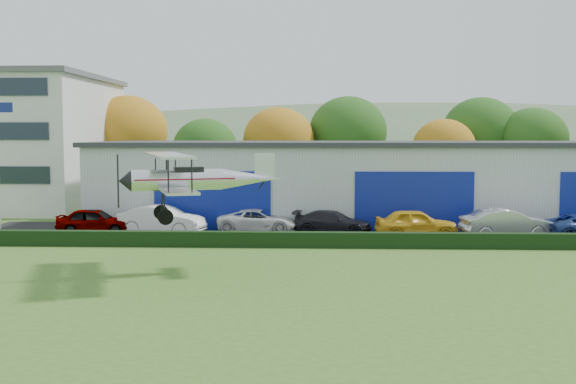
{
  "coord_description": "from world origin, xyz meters",
  "views": [
    {
      "loc": [
        -0.8,
        -18.79,
        5.83
      ],
      "look_at": [
        -2.04,
        11.6,
        3.25
      ],
      "focal_mm": 42.95,
      "sensor_mm": 36.0,
      "label": 1
    }
  ],
  "objects_px": {
    "flagpole": "(0,151)",
    "car_1": "(162,220)",
    "car_3": "(333,222)",
    "car_0": "(95,221)",
    "car_5": "(507,224)",
    "car_2": "(259,221)",
    "hangar": "(402,181)",
    "car_4": "(416,223)",
    "biplane": "(191,178)"
  },
  "relations": [
    {
      "from": "flagpole",
      "to": "car_1",
      "type": "height_order",
      "value": "flagpole"
    },
    {
      "from": "flagpole",
      "to": "car_3",
      "type": "distance_m",
      "value": 20.51
    },
    {
      "from": "car_0",
      "to": "car_5",
      "type": "bearing_deg",
      "value": -95.76
    },
    {
      "from": "car_2",
      "to": "hangar",
      "type": "bearing_deg",
      "value": -51.66
    },
    {
      "from": "car_2",
      "to": "car_3",
      "type": "height_order",
      "value": "car_2"
    },
    {
      "from": "car_4",
      "to": "car_5",
      "type": "bearing_deg",
      "value": -96.66
    },
    {
      "from": "biplane",
      "to": "car_2",
      "type": "bearing_deg",
      "value": 62.89
    },
    {
      "from": "car_4",
      "to": "car_0",
      "type": "bearing_deg",
      "value": 85.77
    },
    {
      "from": "car_4",
      "to": "biplane",
      "type": "xyz_separation_m",
      "value": [
        -10.82,
        -10.33,
        3.19
      ]
    },
    {
      "from": "biplane",
      "to": "car_4",
      "type": "bearing_deg",
      "value": 25.19
    },
    {
      "from": "car_5",
      "to": "car_2",
      "type": "bearing_deg",
      "value": 74.42
    },
    {
      "from": "car_2",
      "to": "car_5",
      "type": "height_order",
      "value": "car_5"
    },
    {
      "from": "car_0",
      "to": "car_5",
      "type": "relative_size",
      "value": 0.86
    },
    {
      "from": "car_4",
      "to": "car_5",
      "type": "distance_m",
      "value": 4.94
    },
    {
      "from": "car_0",
      "to": "car_2",
      "type": "xyz_separation_m",
      "value": [
        9.5,
        0.89,
        -0.07
      ]
    },
    {
      "from": "car_2",
      "to": "car_5",
      "type": "distance_m",
      "value": 14.07
    },
    {
      "from": "car_3",
      "to": "hangar",
      "type": "bearing_deg",
      "value": -22.0
    },
    {
      "from": "flagpole",
      "to": "car_0",
      "type": "bearing_deg",
      "value": -13.91
    },
    {
      "from": "flagpole",
      "to": "car_1",
      "type": "relative_size",
      "value": 1.61
    },
    {
      "from": "car_1",
      "to": "car_5",
      "type": "bearing_deg",
      "value": -81.14
    },
    {
      "from": "car_5",
      "to": "flagpole",
      "type": "bearing_deg",
      "value": 77.37
    },
    {
      "from": "flagpole",
      "to": "car_5",
      "type": "relative_size",
      "value": 1.6
    },
    {
      "from": "flagpole",
      "to": "car_0",
      "type": "relative_size",
      "value": 1.86
    },
    {
      "from": "car_5",
      "to": "biplane",
      "type": "height_order",
      "value": "biplane"
    },
    {
      "from": "flagpole",
      "to": "car_2",
      "type": "distance_m",
      "value": 16.23
    },
    {
      "from": "car_4",
      "to": "car_1",
      "type": "bearing_deg",
      "value": 85.66
    },
    {
      "from": "car_0",
      "to": "biplane",
      "type": "distance_m",
      "value": 13.81
    },
    {
      "from": "hangar",
      "to": "car_4",
      "type": "relative_size",
      "value": 8.85
    },
    {
      "from": "flagpole",
      "to": "car_3",
      "type": "xyz_separation_m",
      "value": [
        20.07,
        -1.13,
        -4.07
      ]
    },
    {
      "from": "flagpole",
      "to": "car_1",
      "type": "distance_m",
      "value": 11.03
    },
    {
      "from": "car_1",
      "to": "car_5",
      "type": "relative_size",
      "value": 0.99
    },
    {
      "from": "car_0",
      "to": "car_2",
      "type": "bearing_deg",
      "value": -87.84
    },
    {
      "from": "car_1",
      "to": "biplane",
      "type": "bearing_deg",
      "value": -149.51
    },
    {
      "from": "car_5",
      "to": "car_3",
      "type": "bearing_deg",
      "value": 73.71
    },
    {
      "from": "biplane",
      "to": "car_0",
      "type": "bearing_deg",
      "value": 106.5
    },
    {
      "from": "car_0",
      "to": "biplane",
      "type": "xyz_separation_m",
      "value": [
        7.7,
        -11.0,
        3.24
      ]
    },
    {
      "from": "car_1",
      "to": "car_2",
      "type": "xyz_separation_m",
      "value": [
        5.52,
        1.0,
        -0.15
      ]
    },
    {
      "from": "car_2",
      "to": "biplane",
      "type": "bearing_deg",
      "value": 173.91
    },
    {
      "from": "car_3",
      "to": "car_4",
      "type": "bearing_deg",
      "value": -90.85
    },
    {
      "from": "car_1",
      "to": "car_5",
      "type": "distance_m",
      "value": 19.48
    },
    {
      "from": "hangar",
      "to": "car_1",
      "type": "xyz_separation_m",
      "value": [
        -14.7,
        -7.63,
        -1.79
      ]
    },
    {
      "from": "car_2",
      "to": "car_3",
      "type": "bearing_deg",
      "value": -93.85
    },
    {
      "from": "hangar",
      "to": "car_5",
      "type": "distance_m",
      "value": 9.96
    },
    {
      "from": "car_1",
      "to": "car_3",
      "type": "xyz_separation_m",
      "value": [
        9.88,
        0.52,
        -0.16
      ]
    },
    {
      "from": "flagpole",
      "to": "car_1",
      "type": "xyz_separation_m",
      "value": [
        10.18,
        -1.65,
        -3.92
      ]
    },
    {
      "from": "car_2",
      "to": "biplane",
      "type": "xyz_separation_m",
      "value": [
        -1.8,
        -11.89,
        3.3
      ]
    },
    {
      "from": "car_1",
      "to": "hangar",
      "type": "bearing_deg",
      "value": -50.94
    },
    {
      "from": "car_0",
      "to": "car_1",
      "type": "height_order",
      "value": "car_1"
    },
    {
      "from": "car_0",
      "to": "car_2",
      "type": "relative_size",
      "value": 0.9
    },
    {
      "from": "flagpole",
      "to": "car_4",
      "type": "bearing_deg",
      "value": -5.1
    }
  ]
}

